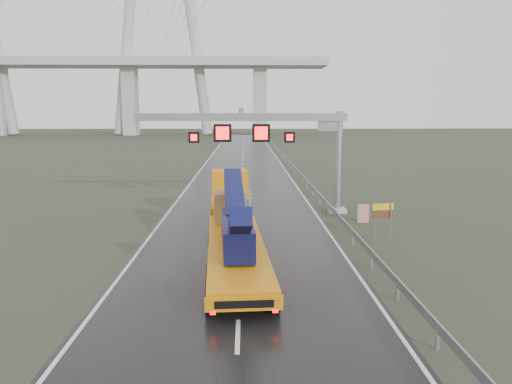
{
  "coord_description": "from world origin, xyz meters",
  "views": [
    {
      "loc": [
        0.25,
        -17.13,
        7.16
      ],
      "look_at": [
        0.8,
        7.47,
        3.2
      ],
      "focal_mm": 35.0,
      "sensor_mm": 36.0,
      "label": 1
    }
  ],
  "objects_px": {
    "sign_gantry": "(271,134)",
    "heavy_haul_truck": "(233,217)",
    "striped_barrier": "(363,213)",
    "exit_sign_pair": "(383,214)"
  },
  "relations": [
    {
      "from": "striped_barrier",
      "to": "heavy_haul_truck",
      "type": "bearing_deg",
      "value": -145.77
    },
    {
      "from": "exit_sign_pair",
      "to": "striped_barrier",
      "type": "relative_size",
      "value": 1.85
    },
    {
      "from": "heavy_haul_truck",
      "to": "striped_barrier",
      "type": "bearing_deg",
      "value": 30.9
    },
    {
      "from": "sign_gantry",
      "to": "striped_barrier",
      "type": "relative_size",
      "value": 12.82
    },
    {
      "from": "heavy_haul_truck",
      "to": "sign_gantry",
      "type": "bearing_deg",
      "value": 71.23
    },
    {
      "from": "sign_gantry",
      "to": "striped_barrier",
      "type": "height_order",
      "value": "sign_gantry"
    },
    {
      "from": "sign_gantry",
      "to": "heavy_haul_truck",
      "type": "bearing_deg",
      "value": -105.47
    },
    {
      "from": "exit_sign_pair",
      "to": "heavy_haul_truck",
      "type": "bearing_deg",
      "value": 175.28
    },
    {
      "from": "striped_barrier",
      "to": "sign_gantry",
      "type": "bearing_deg",
      "value": 150.98
    },
    {
      "from": "sign_gantry",
      "to": "exit_sign_pair",
      "type": "height_order",
      "value": "sign_gantry"
    }
  ]
}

